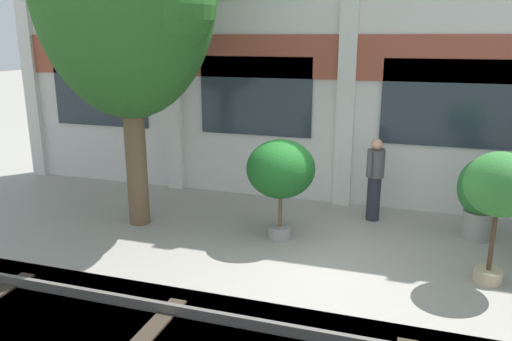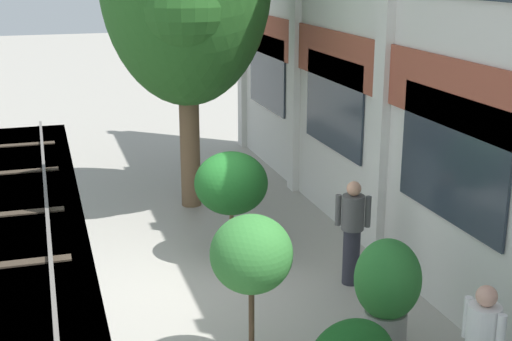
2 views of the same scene
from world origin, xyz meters
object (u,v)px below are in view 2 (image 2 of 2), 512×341
object	(u,v)px
potted_plant_tall_urn	(251,258)
potted_plant_low_pan	(231,185)
resident_near_plants	(352,230)
potted_plant_glazed_jar	(387,288)

from	to	relation	value
potted_plant_tall_urn	potted_plant_low_pan	distance (m)	3.42
potted_plant_tall_urn	resident_near_plants	xyz separation A→B (m)	(-1.86, 2.14, -0.58)
potted_plant_glazed_jar	resident_near_plants	xyz separation A→B (m)	(-1.87, 0.38, 0.04)
potted_plant_tall_urn	potted_plant_low_pan	world-z (taller)	potted_plant_tall_urn
potted_plant_low_pan	resident_near_plants	size ratio (longest dim) A/B	1.11
potted_plant_tall_urn	resident_near_plants	world-z (taller)	potted_plant_tall_urn
potted_plant_glazed_jar	potted_plant_low_pan	world-z (taller)	potted_plant_low_pan
potted_plant_tall_urn	potted_plant_glazed_jar	bearing A→B (deg)	89.44
potted_plant_glazed_jar	potted_plant_low_pan	xyz separation A→B (m)	(-3.37, -1.10, 0.42)
potted_plant_tall_urn	resident_near_plants	size ratio (longest dim) A/B	1.21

